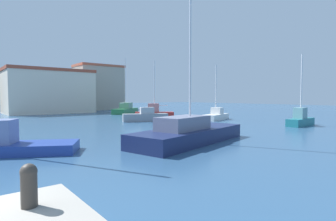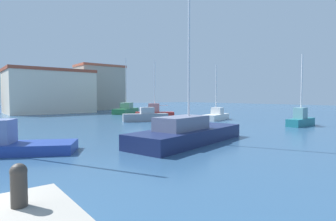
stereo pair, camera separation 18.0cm
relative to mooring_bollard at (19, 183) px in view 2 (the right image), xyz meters
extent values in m
plane|color=#2D5175|center=(13.32, 21.35, -1.50)|extent=(160.00, 160.00, 0.00)
cylinder|color=#38332D|center=(0.00, 0.00, -0.09)|extent=(0.23, 0.23, 0.53)
sphere|color=#38332D|center=(0.00, 0.00, 0.17)|extent=(0.24, 0.24, 0.24)
cube|color=white|center=(23.74, 17.22, -1.16)|extent=(5.01, 3.03, 0.68)
cube|color=silver|center=(24.15, 17.36, -0.43)|extent=(1.52, 1.55, 0.79)
cylinder|color=silver|center=(23.74, 17.22, 2.13)|extent=(0.12, 0.12, 5.89)
cube|color=#28703D|center=(21.29, 34.58, -1.08)|extent=(6.49, 5.84, 0.84)
cube|color=gray|center=(21.49, 34.75, -0.17)|extent=(2.49, 2.46, 0.97)
cylinder|color=silver|center=(21.29, 34.58, 3.43)|extent=(0.12, 0.12, 8.18)
cylinder|color=silver|center=(20.36, 33.82, 0.24)|extent=(1.85, 1.53, 0.08)
cube|color=#19234C|center=(10.28, 7.45, -1.07)|extent=(9.05, 4.72, 0.85)
cube|color=slate|center=(9.58, 7.28, -0.26)|extent=(3.74, 2.47, 0.78)
cylinder|color=silver|center=(10.28, 7.45, 5.00)|extent=(0.12, 0.12, 11.29)
cube|color=#1E707A|center=(25.03, 7.71, -1.15)|extent=(4.14, 1.44, 0.70)
cube|color=#6B9CA2|center=(24.88, 7.70, -0.28)|extent=(1.24, 0.99, 1.03)
cylinder|color=silver|center=(25.03, 7.71, 2.25)|extent=(0.12, 0.12, 6.09)
cube|color=gray|center=(15.92, 20.70, -1.06)|extent=(5.09, 3.15, 0.87)
cube|color=#ADB0B5|center=(16.10, 20.62, -0.27)|extent=(1.75, 1.44, 0.72)
cube|color=#B22823|center=(20.82, 25.76, -1.16)|extent=(5.18, 4.15, 0.66)
cube|color=#C4716E|center=(20.70, 25.84, -0.24)|extent=(1.82, 1.68, 1.18)
cylinder|color=silver|center=(20.82, 25.76, 2.70)|extent=(0.12, 0.12, 7.06)
cylinder|color=silver|center=(21.61, 25.23, 0.07)|extent=(1.58, 1.11, 0.08)
cube|color=beige|center=(11.90, 44.29, 1.94)|extent=(13.23, 8.78, 6.87)
cube|color=#9E4733|center=(11.90, 44.29, 5.62)|extent=(13.50, 8.95, 0.50)
cube|color=#B2A893|center=(23.86, 50.44, 3.02)|extent=(9.46, 6.26, 9.04)
cube|color=#B25B42|center=(23.86, 50.44, 7.79)|extent=(9.64, 6.39, 0.50)
camera|label=1|loc=(-0.82, -4.30, 1.27)|focal=28.69mm
camera|label=2|loc=(-0.68, -4.41, 1.27)|focal=28.69mm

